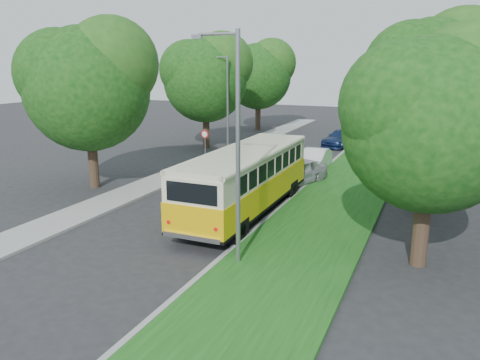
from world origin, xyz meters
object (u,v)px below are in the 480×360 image
at_px(vintage_bus, 246,182).
at_px(car_white, 314,160).
at_px(car_blue, 342,138).
at_px(lamppost_far, 226,101).
at_px(car_grey, 346,138).
at_px(car_silver, 297,172).
at_px(lamppost_near, 235,143).

relative_size(vintage_bus, car_white, 2.45).
xyz_separation_m(vintage_bus, car_blue, (0.44, 20.24, -0.87)).
bearing_deg(lamppost_far, car_grey, 45.92).
xyz_separation_m(lamppost_far, car_white, (7.70, -2.83, -3.40)).
relative_size(vintage_bus, car_silver, 2.42).
relative_size(vintage_bus, car_grey, 2.28).
bearing_deg(lamppost_far, car_blue, 43.77).
xyz_separation_m(vintage_bus, car_grey, (0.64, 21.01, -0.93)).
bearing_deg(car_white, car_silver, -91.03).
xyz_separation_m(lamppost_near, vintage_bus, (-1.85, 5.44, -2.80)).
distance_m(car_silver, car_white, 4.00).
height_order(lamppost_near, car_silver, lamppost_near).
bearing_deg(lamppost_near, car_silver, 95.90).
bearing_deg(vintage_bus, car_white, 86.56).
relative_size(lamppost_far, car_blue, 1.54).
xyz_separation_m(vintage_bus, car_silver, (0.64, 6.23, -0.82)).
bearing_deg(car_grey, lamppost_far, -126.93).
relative_size(lamppost_near, lamppost_far, 1.07).
bearing_deg(car_silver, car_grey, 109.56).
bearing_deg(vintage_bus, car_silver, 84.26).
distance_m(vintage_bus, car_blue, 20.27).
bearing_deg(car_grey, car_silver, -82.85).
xyz_separation_m(lamppost_far, car_blue, (7.50, 7.18, -3.41)).
relative_size(lamppost_far, car_white, 1.74).
relative_size(lamppost_far, car_grey, 1.62).
height_order(lamppost_far, car_blue, lamppost_far).
bearing_deg(lamppost_far, car_silver, -41.59).
distance_m(lamppost_near, car_blue, 25.98).
xyz_separation_m(vintage_bus, car_white, (0.64, 10.23, -0.86)).
height_order(lamppost_far, vintage_bus, lamppost_far).
xyz_separation_m(lamppost_near, lamppost_far, (-8.91, 18.50, -0.25)).
height_order(lamppost_far, car_silver, lamppost_far).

